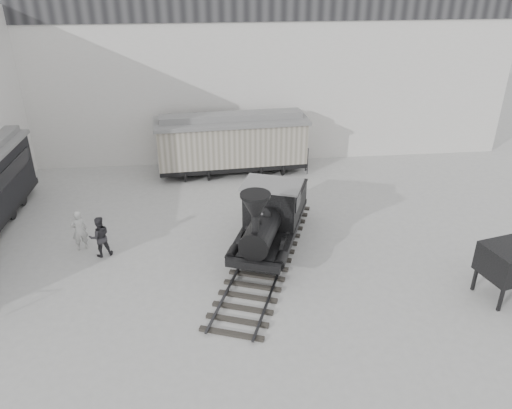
{
  "coord_description": "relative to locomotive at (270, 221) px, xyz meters",
  "views": [
    {
      "loc": [
        -1.17,
        -14.38,
        11.24
      ],
      "look_at": [
        0.79,
        3.9,
        2.0
      ],
      "focal_mm": 35.0,
      "sensor_mm": 36.0,
      "label": 1
    }
  ],
  "objects": [
    {
      "name": "locomotive",
      "position": [
        0.0,
        0.0,
        0.0
      ],
      "size": [
        5.62,
        10.31,
        3.6
      ],
      "rotation": [
        0.0,
        0.0,
        -0.36
      ],
      "color": "black",
      "rests_on": "ground"
    },
    {
      "name": "north_wall",
      "position": [
        -1.34,
        11.33,
        4.23
      ],
      "size": [
        34.0,
        2.51,
        11.0
      ],
      "color": "silver",
      "rests_on": "ground"
    },
    {
      "name": "boxcar",
      "position": [
        -1.03,
        8.52,
        0.49
      ],
      "size": [
        8.62,
        3.18,
        3.47
      ],
      "rotation": [
        0.0,
        0.0,
        0.06
      ],
      "color": "black",
      "rests_on": "ground"
    },
    {
      "name": "coal_hopper",
      "position": [
        8.09,
        -4.18,
        0.03
      ],
      "size": [
        2.22,
        1.96,
        2.09
      ],
      "rotation": [
        0.0,
        0.0,
        0.23
      ],
      "color": "black",
      "rests_on": "ground"
    },
    {
      "name": "visitor_b",
      "position": [
        -7.0,
        0.21,
        -0.44
      ],
      "size": [
        1.03,
        0.91,
        1.77
      ],
      "primitive_type": "imported",
      "rotation": [
        0.0,
        0.0,
        3.47
      ],
      "color": "#2B2B2E",
      "rests_on": "ground"
    },
    {
      "name": "ground",
      "position": [
        -1.34,
        -3.65,
        -1.33
      ],
      "size": [
        90.0,
        90.0,
        0.0
      ],
      "primitive_type": "plane",
      "color": "#9E9E9B"
    },
    {
      "name": "visitor_a",
      "position": [
        -7.94,
        0.82,
        -0.43
      ],
      "size": [
        0.78,
        0.67,
        1.8
      ],
      "primitive_type": "imported",
      "rotation": [
        0.0,
        0.0,
        3.59
      ],
      "color": "beige",
      "rests_on": "ground"
    }
  ]
}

